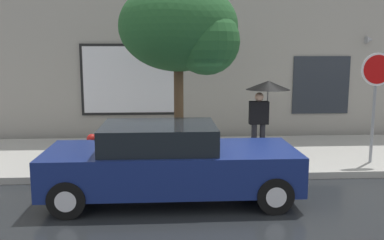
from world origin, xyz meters
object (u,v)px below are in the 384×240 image
Objects in this scene: fire_hydrant at (92,150)px; stop_sign at (376,86)px; pedestrian_with_umbrella at (265,95)px; parked_car at (169,162)px; street_tree at (184,30)px.

stop_sign is at bearing -2.00° from fire_hydrant.
stop_sign reaches higher than pedestrian_with_umbrella.
stop_sign is at bearing 20.71° from parked_car.
street_tree reaches higher than pedestrian_with_umbrella.
street_tree reaches higher than fire_hydrant.
pedestrian_with_umbrella is 0.45× the size of street_tree.
fire_hydrant is 0.17× the size of street_tree.
parked_car is 1.10× the size of street_tree.
street_tree reaches higher than parked_car.
pedestrian_with_umbrella is at bearing 47.52° from parked_car.
stop_sign reaches higher than fire_hydrant.
parked_car reaches higher than fire_hydrant.
pedestrian_with_umbrella is 2.60m from street_tree.
street_tree is 1.62× the size of stop_sign.
street_tree is at bearing 176.60° from stop_sign.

